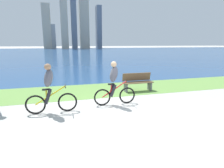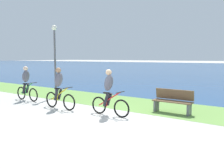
# 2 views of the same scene
# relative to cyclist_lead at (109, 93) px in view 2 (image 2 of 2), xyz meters

# --- Properties ---
(ground_plane) EXTENTS (300.00, 300.00, 0.00)m
(ground_plane) POSITION_rel_cyclist_lead_xyz_m (0.06, -0.85, -0.84)
(ground_plane) COLOR #B2AFA8
(grass_strip_bayside) EXTENTS (120.00, 2.99, 0.01)m
(grass_strip_bayside) POSITION_rel_cyclist_lead_xyz_m (0.06, 2.45, -0.84)
(grass_strip_bayside) COLOR #6B9947
(grass_strip_bayside) RESTS_ON ground
(cyclist_lead) EXTENTS (1.67, 0.52, 1.70)m
(cyclist_lead) POSITION_rel_cyclist_lead_xyz_m (0.00, 0.00, 0.00)
(cyclist_lead) COLOR black
(cyclist_lead) RESTS_ON ground
(cyclist_trailing) EXTENTS (1.72, 0.52, 1.71)m
(cyclist_trailing) POSITION_rel_cyclist_lead_xyz_m (-2.35, -0.28, 0.00)
(cyclist_trailing) COLOR black
(cyclist_trailing) RESTS_ON ground
(cyclist_distant_rear) EXTENTS (1.63, 0.52, 1.70)m
(cyclist_distant_rear) POSITION_rel_cyclist_lead_xyz_m (-5.09, 0.07, 0.00)
(cyclist_distant_rear) COLOR black
(cyclist_distant_rear) RESTS_ON ground
(bench_near_path) EXTENTS (1.50, 0.47, 0.90)m
(bench_near_path) POSITION_rel_cyclist_lead_xyz_m (1.74, 1.76, -0.39)
(bench_near_path) COLOR brown
(bench_near_path) RESTS_ON ground
(lamppost_tall) EXTENTS (0.28, 0.28, 3.79)m
(lamppost_tall) POSITION_rel_cyclist_lead_xyz_m (-4.64, 1.53, 1.65)
(lamppost_tall) COLOR #595960
(lamppost_tall) RESTS_ON ground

